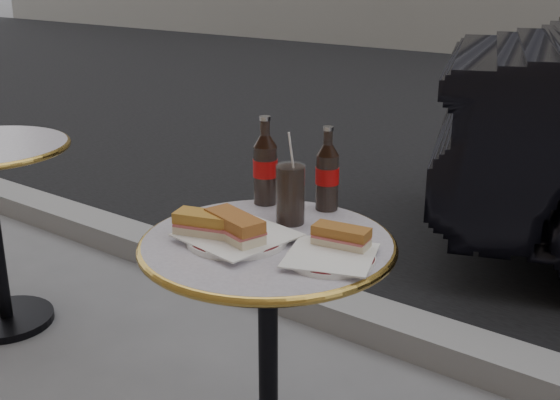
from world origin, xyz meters
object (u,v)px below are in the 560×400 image
Objects in this scene: plate_right at (331,258)px; cola_bottle_left at (265,160)px; bistro_table at (268,372)px; cola_glass at (290,194)px; plate_left at (237,238)px; cola_bottle_right at (327,168)px.

plate_right is 0.82× the size of cola_bottle_left.
cola_bottle_left is at bearing 129.14° from bistro_table.
cola_glass reaches higher than bistro_table.
plate_left is 1.00× the size of cola_bottle_left.
plate_left is 1.08× the size of cola_bottle_right.
cola_bottle_right is (0.16, 0.06, -0.01)m from cola_bottle_left.
cola_bottle_left is (-0.36, 0.22, 0.12)m from plate_right.
plate_left is at bearing -171.30° from plate_right.
cola_bottle_right is at bearing 125.05° from plate_right.
plate_left reaches higher than bistro_table.
cola_bottle_left is at bearing -159.48° from cola_bottle_right.
cola_bottle_right is 0.15m from cola_glass.
cola_glass is (-0.21, 0.14, 0.07)m from plate_right.
cola_bottle_left is at bearing 150.33° from cola_glass.
bistro_table is 2.99× the size of plate_left.
plate_left is 1.22× the size of plate_right.
plate_right is 0.88× the size of cola_bottle_right.
bistro_table is 3.00× the size of cola_bottle_left.
cola_bottle_right reaches higher than plate_right.
bistro_table is 0.56m from cola_bottle_left.
cola_bottle_right reaches higher than bistro_table.
bistro_table is 3.21× the size of cola_bottle_right.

